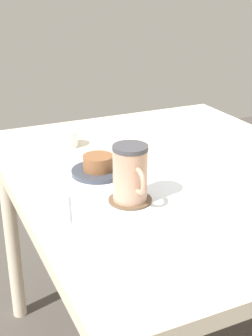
{
  "coord_description": "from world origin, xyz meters",
  "views": [
    {
      "loc": [
        1.0,
        -0.61,
        1.22
      ],
      "look_at": [
        0.05,
        -0.17,
        0.77
      ],
      "focal_mm": 50.0,
      "sensor_mm": 36.0,
      "label": 1
    }
  ],
  "objects_px": {
    "dining_table": "(175,195)",
    "pastry_plate": "(98,172)",
    "coffee_mug": "(131,173)",
    "sugar_bowl": "(66,139)",
    "pastry": "(98,163)"
  },
  "relations": [
    {
      "from": "dining_table",
      "to": "pastry",
      "type": "relative_size",
      "value": 13.25
    },
    {
      "from": "pastry",
      "to": "coffee_mug",
      "type": "relative_size",
      "value": 0.61
    },
    {
      "from": "sugar_bowl",
      "to": "coffee_mug",
      "type": "bearing_deg",
      "value": 2.3
    },
    {
      "from": "sugar_bowl",
      "to": "pastry",
      "type": "bearing_deg",
      "value": 1.92
    },
    {
      "from": "pastry",
      "to": "sugar_bowl",
      "type": "xyz_separation_m",
      "value": [
        -0.24,
        -0.01,
        -0.01
      ]
    },
    {
      "from": "pastry_plate",
      "to": "sugar_bowl",
      "type": "bearing_deg",
      "value": -178.08
    },
    {
      "from": "coffee_mug",
      "to": "pastry_plate",
      "type": "bearing_deg",
      "value": -177.18
    },
    {
      "from": "dining_table",
      "to": "pastry_plate",
      "type": "distance_m",
      "value": 0.23
    },
    {
      "from": "coffee_mug",
      "to": "sugar_bowl",
      "type": "bearing_deg",
      "value": -177.7
    },
    {
      "from": "sugar_bowl",
      "to": "dining_table",
      "type": "bearing_deg",
      "value": 36.61
    },
    {
      "from": "pastry",
      "to": "sugar_bowl",
      "type": "height_order",
      "value": "pastry"
    },
    {
      "from": "pastry_plate",
      "to": "pastry",
      "type": "xyz_separation_m",
      "value": [
        0.0,
        0.0,
        0.03
      ]
    },
    {
      "from": "pastry_plate",
      "to": "sugar_bowl",
      "type": "xyz_separation_m",
      "value": [
        -0.24,
        -0.01,
        0.02
      ]
    },
    {
      "from": "dining_table",
      "to": "pastry_plate",
      "type": "relative_size",
      "value": 7.45
    },
    {
      "from": "dining_table",
      "to": "pastry_plate",
      "type": "height_order",
      "value": "pastry_plate"
    }
  ]
}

